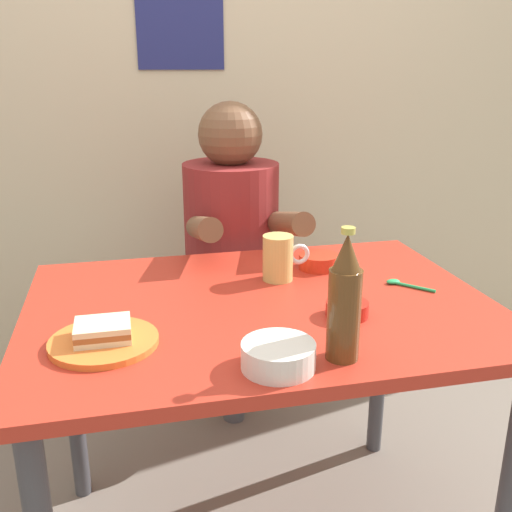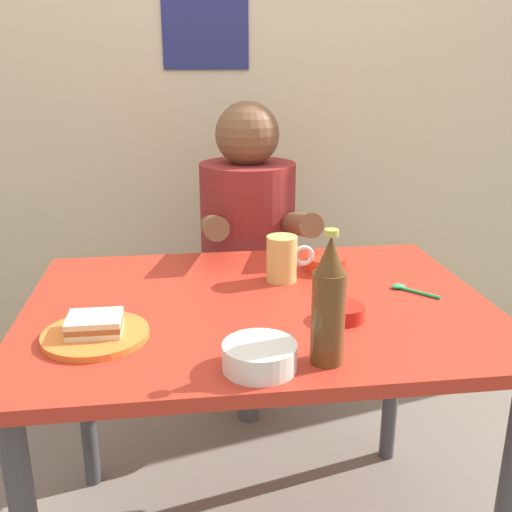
% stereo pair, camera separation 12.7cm
% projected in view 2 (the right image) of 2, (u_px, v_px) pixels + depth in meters
% --- Properties ---
extents(wall_back, '(4.40, 0.09, 2.60)m').
position_uv_depth(wall_back, '(221.00, 58.00, 2.20)').
color(wall_back, beige).
rests_on(wall_back, ground).
extents(dining_table, '(1.10, 0.80, 0.74)m').
position_uv_depth(dining_table, '(259.00, 338.00, 1.41)').
color(dining_table, '#B72D1E').
rests_on(dining_table, ground).
extents(stool, '(0.34, 0.34, 0.45)m').
position_uv_depth(stool, '(248.00, 334.00, 2.11)').
color(stool, '#4C4C51').
rests_on(stool, ground).
extents(person_seated, '(0.33, 0.56, 0.72)m').
position_uv_depth(person_seated, '(248.00, 224.00, 1.96)').
color(person_seated, maroon).
rests_on(person_seated, stool).
extents(plate_orange, '(0.22, 0.22, 0.01)m').
position_uv_depth(plate_orange, '(96.00, 335.00, 1.20)').
color(plate_orange, orange).
rests_on(plate_orange, dining_table).
extents(sandwich, '(0.11, 0.09, 0.04)m').
position_uv_depth(sandwich, '(95.00, 324.00, 1.19)').
color(sandwich, beige).
rests_on(sandwich, plate_orange).
extents(beer_mug, '(0.13, 0.08, 0.12)m').
position_uv_depth(beer_mug, '(283.00, 258.00, 1.51)').
color(beer_mug, '#D1BC66').
rests_on(beer_mug, dining_table).
extents(beer_bottle, '(0.06, 0.06, 0.26)m').
position_uv_depth(beer_bottle, '(329.00, 304.00, 1.07)').
color(beer_bottle, '#593819').
rests_on(beer_bottle, dining_table).
extents(rice_bowl_white, '(0.14, 0.14, 0.05)m').
position_uv_depth(rice_bowl_white, '(260.00, 355.00, 1.08)').
color(rice_bowl_white, silver).
rests_on(rice_bowl_white, dining_table).
extents(sauce_bowl_chili, '(0.11, 0.11, 0.04)m').
position_uv_depth(sauce_bowl_chili, '(326.00, 263.00, 1.59)').
color(sauce_bowl_chili, red).
rests_on(sauce_bowl_chili, dining_table).
extents(sambal_bowl_red, '(0.10, 0.10, 0.03)m').
position_uv_depth(sambal_bowl_red, '(342.00, 312.00, 1.29)').
color(sambal_bowl_red, '#B21E14').
rests_on(sambal_bowl_red, dining_table).
extents(spoon, '(0.10, 0.10, 0.01)m').
position_uv_depth(spoon, '(406.00, 289.00, 1.45)').
color(spoon, '#26A559').
rests_on(spoon, dining_table).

